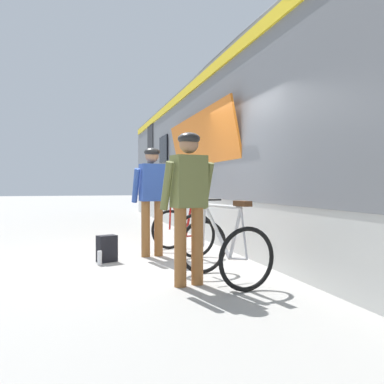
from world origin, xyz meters
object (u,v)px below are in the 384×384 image
(cyclist_near_in_blue, at_px, (152,191))
(backpack_on_platform, at_px, (107,249))
(water_bottle_near_the_bikes, at_px, (181,244))
(water_bottle_by_the_backpack, at_px, (100,258))
(train_car, at_px, (288,145))
(bicycle_far_silver, at_px, (223,248))
(bicycle_near_red, at_px, (182,230))
(cyclist_far_in_olive, at_px, (189,194))

(cyclist_near_in_blue, bearing_deg, backpack_on_platform, -158.42)
(water_bottle_near_the_bikes, bearing_deg, water_bottle_by_the_backpack, -147.70)
(train_car, bearing_deg, water_bottle_by_the_backpack, -160.31)
(train_car, bearing_deg, bicycle_far_silver, -130.35)
(bicycle_near_red, bearing_deg, water_bottle_by_the_backpack, -154.13)
(backpack_on_platform, bearing_deg, bicycle_far_silver, -74.60)
(bicycle_near_red, distance_m, bicycle_far_silver, 2.15)
(backpack_on_platform, relative_size, water_bottle_near_the_bikes, 1.73)
(cyclist_near_in_blue, bearing_deg, cyclist_far_in_olive, -88.13)
(cyclist_far_in_olive, bearing_deg, cyclist_near_in_blue, 91.87)
(cyclist_far_in_olive, height_order, bicycle_far_silver, cyclist_far_in_olive)
(cyclist_far_in_olive, xyz_separation_m, bicycle_far_silver, (0.44, 0.06, -0.65))
(train_car, relative_size, cyclist_near_in_blue, 12.01)
(cyclist_far_in_olive, xyz_separation_m, backpack_on_platform, (-0.81, 1.75, -0.85))
(water_bottle_near_the_bikes, bearing_deg, backpack_on_platform, -152.68)
(cyclist_near_in_blue, relative_size, backpack_on_platform, 4.40)
(water_bottle_near_the_bikes, xyz_separation_m, water_bottle_by_the_backpack, (-1.44, -0.91, -0.01))
(bicycle_far_silver, height_order, water_bottle_near_the_bikes, bicycle_far_silver)
(train_car, xyz_separation_m, water_bottle_near_the_bikes, (-2.32, -0.43, -1.85))
(cyclist_far_in_olive, height_order, water_bottle_near_the_bikes, cyclist_far_in_olive)
(bicycle_far_silver, bearing_deg, bicycle_near_red, 89.15)
(cyclist_near_in_blue, relative_size, cyclist_far_in_olive, 1.00)
(train_car, height_order, water_bottle_by_the_backpack, train_car)
(train_car, distance_m, water_bottle_by_the_backpack, 4.41)
(cyclist_near_in_blue, bearing_deg, water_bottle_by_the_backpack, -148.77)
(bicycle_near_red, distance_m, water_bottle_by_the_backpack, 1.59)
(cyclist_far_in_olive, relative_size, water_bottle_by_the_backpack, 8.60)
(cyclist_far_in_olive, relative_size, bicycle_far_silver, 1.49)
(cyclist_near_in_blue, relative_size, water_bottle_by_the_backpack, 8.60)
(cyclist_far_in_olive, relative_size, backpack_on_platform, 4.40)
(cyclist_near_in_blue, bearing_deg, train_car, 15.86)
(cyclist_near_in_blue, xyz_separation_m, cyclist_far_in_olive, (0.07, -2.05, 0.00))
(cyclist_far_in_olive, bearing_deg, bicycle_near_red, 77.86)
(train_car, height_order, water_bottle_near_the_bikes, train_car)
(train_car, bearing_deg, cyclist_far_in_olive, -134.63)
(water_bottle_near_the_bikes, relative_size, water_bottle_by_the_backpack, 1.13)
(train_car, distance_m, backpack_on_platform, 4.20)
(cyclist_near_in_blue, height_order, water_bottle_near_the_bikes, cyclist_near_in_blue)
(water_bottle_near_the_bikes, height_order, water_bottle_by_the_backpack, water_bottle_near_the_bikes)
(backpack_on_platform, bearing_deg, water_bottle_by_the_backpack, -138.48)
(water_bottle_near_the_bikes, bearing_deg, bicycle_far_silver, -91.78)
(bicycle_near_red, bearing_deg, bicycle_far_silver, -90.85)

